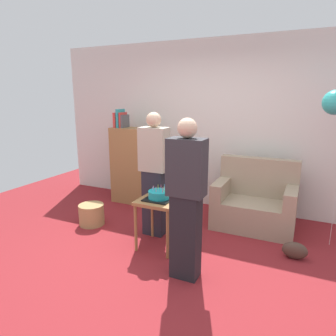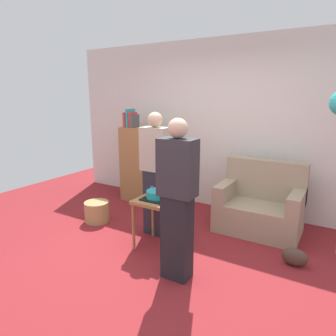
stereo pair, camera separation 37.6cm
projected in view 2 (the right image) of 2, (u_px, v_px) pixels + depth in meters
name	position (u px, v px, depth m)	size (l,w,h in m)	color
ground_plane	(163.00, 263.00, 3.39)	(8.00, 8.00, 0.00)	maroon
wall_back	(231.00, 127.00, 4.78)	(6.00, 0.10, 2.70)	silver
couch	(260.00, 207.00, 4.15)	(1.10, 0.70, 0.96)	gray
bookshelf	(144.00, 164.00, 5.25)	(0.80, 0.36, 1.61)	olive
side_table	(157.00, 206.00, 3.65)	(0.48, 0.48, 0.62)	olive
birthday_cake	(157.00, 195.00, 3.62)	(0.32, 0.32, 0.17)	black
person_blowing_candles	(156.00, 174.00, 3.95)	(0.36, 0.22, 1.63)	#23232D
person_holding_cake	(177.00, 200.00, 2.95)	(0.36, 0.22, 1.63)	black
wicker_basket	(97.00, 212.00, 4.49)	(0.36, 0.36, 0.30)	#A88451
handbag	(295.00, 257.00, 3.32)	(0.28, 0.14, 0.20)	#473328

